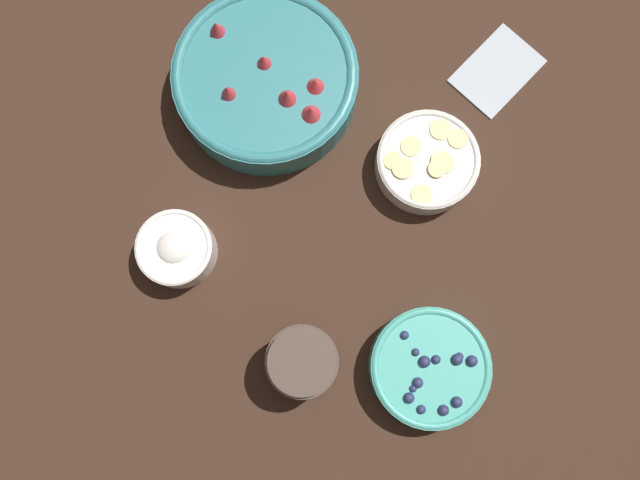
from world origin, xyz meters
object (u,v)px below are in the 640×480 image
bowl_cream (176,249)px  jar_chocolate (303,361)px  bowl_bananas (427,162)px  bowl_strawberries (266,80)px  bowl_blueberries (429,368)px

bowl_cream → jar_chocolate: (-0.09, -0.22, 0.01)m
bowl_bananas → bowl_cream: bearing=128.8°
bowl_strawberries → bowl_bananas: 0.26m
bowl_strawberries → bowl_blueberries: (-0.31, -0.35, -0.01)m
bowl_strawberries → jar_chocolate: size_ratio=2.78×
bowl_blueberries → bowl_cream: (0.04, 0.39, 0.00)m
bowl_bananas → jar_chocolate: bearing=166.8°
jar_chocolate → bowl_blueberries: bearing=-73.9°
bowl_strawberries → bowl_bananas: (-0.04, -0.26, -0.01)m
bowl_blueberries → jar_chocolate: size_ratio=1.69×
bowl_strawberries → bowl_blueberries: bowl_strawberries is taller
jar_chocolate → bowl_strawberries: bearing=26.9°
bowl_blueberries → jar_chocolate: 0.17m
bowl_bananas → bowl_blueberries: bearing=-161.9°
bowl_blueberries → bowl_bananas: size_ratio=1.11×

